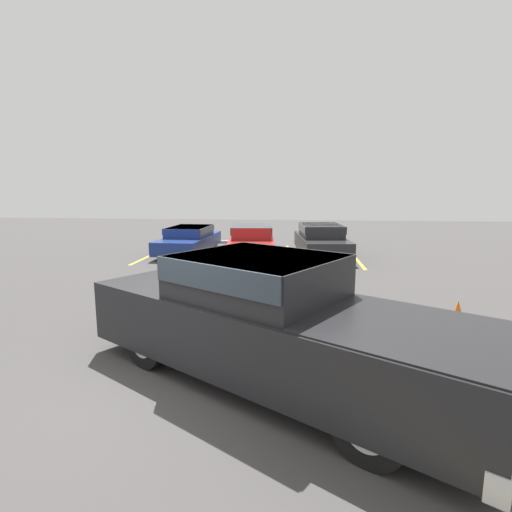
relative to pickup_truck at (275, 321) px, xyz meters
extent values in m
plane|color=#423F3F|center=(-1.18, -0.18, -0.91)|extent=(60.00, 60.00, 0.00)
cube|color=yellow|center=(-5.77, 11.02, -0.91)|extent=(0.12, 5.49, 0.01)
cube|color=yellow|center=(-2.95, 11.02, -0.91)|extent=(0.12, 5.49, 0.01)
cube|color=yellow|center=(-0.13, 11.02, -0.91)|extent=(0.12, 5.49, 0.01)
cube|color=yellow|center=(2.69, 11.02, -0.91)|extent=(0.12, 5.49, 0.01)
cube|color=black|center=(-0.01, 0.01, -0.18)|extent=(6.23, 4.99, 0.97)
cube|color=black|center=(-0.27, 0.17, 0.61)|extent=(2.86, 2.76, 0.62)
cube|color=#2D3842|center=(-0.27, 0.17, 0.75)|extent=(2.85, 2.79, 0.34)
cube|color=black|center=(1.60, -1.02, 0.26)|extent=(2.95, 2.86, 0.14)
cylinder|color=black|center=(1.98, -0.27, -0.50)|extent=(0.87, 0.71, 0.83)
cylinder|color=#ADADB2|center=(1.98, -0.27, -0.50)|extent=(0.56, 0.53, 0.46)
cylinder|color=black|center=(1.07, -1.68, -0.50)|extent=(0.87, 0.71, 0.83)
cylinder|color=#ADADB2|center=(1.07, -1.68, -0.50)|extent=(0.56, 0.53, 0.46)
cylinder|color=black|center=(-1.10, 1.70, -0.50)|extent=(0.87, 0.71, 0.83)
cylinder|color=#ADADB2|center=(-1.10, 1.70, -0.50)|extent=(0.56, 0.53, 0.46)
cylinder|color=black|center=(-2.00, 0.28, -0.50)|extent=(0.87, 0.71, 0.83)
cylinder|color=#ADADB2|center=(-2.00, 0.28, -0.50)|extent=(0.56, 0.53, 0.46)
cube|color=navy|center=(-4.32, 11.27, -0.45)|extent=(1.95, 4.63, 0.56)
cube|color=navy|center=(-4.31, 11.36, 0.03)|extent=(1.64, 2.43, 0.41)
cube|color=#2D3842|center=(-4.31, 11.36, 0.11)|extent=(1.71, 2.39, 0.24)
cylinder|color=black|center=(-3.63, 9.92, -0.58)|extent=(0.25, 0.66, 0.65)
cylinder|color=#ADADB2|center=(-3.63, 9.92, -0.58)|extent=(0.25, 0.37, 0.36)
cylinder|color=black|center=(-5.12, 9.98, -0.58)|extent=(0.25, 0.66, 0.65)
cylinder|color=#ADADB2|center=(-5.12, 9.98, -0.58)|extent=(0.25, 0.37, 0.36)
cylinder|color=black|center=(-3.51, 12.56, -0.58)|extent=(0.25, 0.66, 0.65)
cylinder|color=#ADADB2|center=(-3.51, 12.56, -0.58)|extent=(0.25, 0.37, 0.36)
cylinder|color=black|center=(-5.01, 12.62, -0.58)|extent=(0.25, 0.66, 0.65)
cylinder|color=#ADADB2|center=(-5.01, 12.62, -0.58)|extent=(0.25, 0.37, 0.36)
cube|color=maroon|center=(-1.54, 10.91, -0.45)|extent=(2.14, 4.57, 0.59)
cube|color=maroon|center=(-1.54, 11.00, 0.09)|extent=(1.75, 2.43, 0.49)
cube|color=#2D3842|center=(-1.54, 11.00, 0.19)|extent=(1.82, 2.39, 0.30)
cylinder|color=black|center=(-0.66, 9.68, -0.60)|extent=(0.26, 0.64, 0.62)
cylinder|color=#ADADB2|center=(-0.66, 9.68, -0.60)|extent=(0.24, 0.36, 0.34)
cylinder|color=black|center=(-2.21, 9.56, -0.60)|extent=(0.26, 0.64, 0.62)
cylinder|color=#ADADB2|center=(-2.21, 9.56, -0.60)|extent=(0.24, 0.36, 0.34)
cylinder|color=black|center=(-0.87, 12.25, -0.60)|extent=(0.26, 0.64, 0.62)
cylinder|color=#ADADB2|center=(-0.87, 12.25, -0.60)|extent=(0.24, 0.36, 0.34)
cylinder|color=black|center=(-2.41, 12.13, -0.60)|extent=(0.26, 0.64, 0.62)
cylinder|color=#ADADB2|center=(-2.41, 12.13, -0.60)|extent=(0.24, 0.36, 0.34)
cube|color=#232326|center=(1.32, 11.06, -0.41)|extent=(2.22, 4.71, 0.64)
cube|color=#232326|center=(1.31, 11.15, 0.15)|extent=(1.78, 2.51, 0.49)
cube|color=#2D3842|center=(1.31, 11.15, 0.25)|extent=(1.85, 2.47, 0.30)
cylinder|color=black|center=(2.20, 9.82, -0.59)|extent=(0.30, 0.67, 0.65)
cylinder|color=#ADADB2|center=(2.20, 9.82, -0.59)|extent=(0.28, 0.38, 0.36)
cylinder|color=black|center=(0.71, 9.67, -0.59)|extent=(0.30, 0.67, 0.65)
cylinder|color=#ADADB2|center=(0.71, 9.67, -0.59)|extent=(0.28, 0.38, 0.36)
cylinder|color=black|center=(1.93, 12.45, -0.59)|extent=(0.30, 0.67, 0.65)
cylinder|color=#ADADB2|center=(1.93, 12.45, -0.59)|extent=(0.28, 0.38, 0.36)
cylinder|color=black|center=(0.44, 12.30, -0.59)|extent=(0.30, 0.67, 0.65)
cylinder|color=#ADADB2|center=(0.44, 12.30, -0.59)|extent=(0.28, 0.38, 0.36)
cube|color=black|center=(3.66, 2.87, -0.90)|extent=(0.38, 0.38, 0.03)
cone|color=orange|center=(3.66, 2.87, -0.66)|extent=(0.29, 0.29, 0.49)
cube|color=#B7B2A8|center=(-3.34, 14.47, -0.84)|extent=(1.89, 0.20, 0.14)
camera|label=1|loc=(0.27, -5.49, 1.89)|focal=28.00mm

